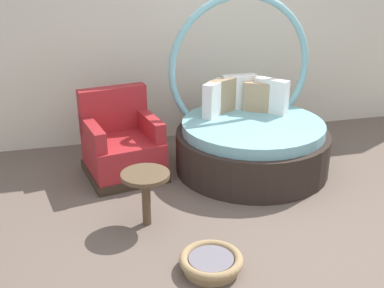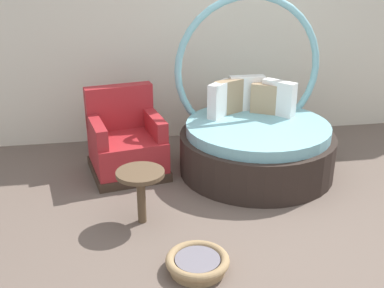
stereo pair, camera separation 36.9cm
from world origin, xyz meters
The scene contains 6 objects.
ground_plane centered at (0.00, 0.00, -0.01)m, with size 8.00×8.00×0.02m, color #66564C.
back_wall centered at (0.00, 2.55, 1.56)m, with size 8.00×0.12×3.13m, color silver.
round_daybed centered at (0.32, 1.33, 0.40)m, with size 1.73×1.73×1.93m.
red_armchair centered at (-1.12, 1.50, 0.33)m, with size 0.93×0.93×0.94m.
pet_basket centered at (-0.65, -0.43, 0.07)m, with size 0.51×0.51×0.13m.
side_table centered at (-1.03, 0.38, 0.43)m, with size 0.44×0.44×0.52m.
Camera 2 is at (-1.21, -3.51, 2.39)m, focal length 44.85 mm.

